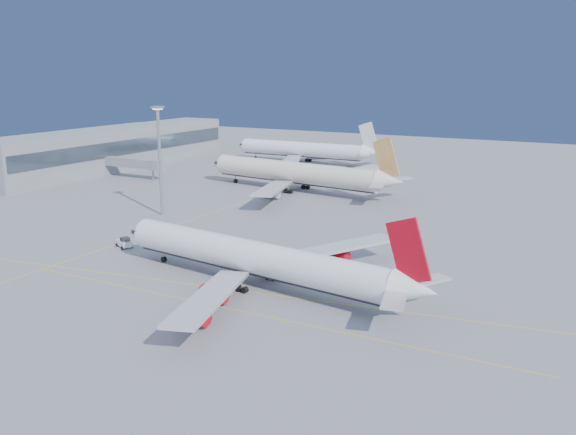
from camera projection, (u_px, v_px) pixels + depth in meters
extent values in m
plane|color=slate|center=(264.00, 281.00, 113.06)|extent=(500.00, 500.00, 0.00)
cube|color=gray|center=(115.00, 149.00, 237.65)|extent=(18.00, 110.00, 15.00)
cube|color=#3F4C59|center=(133.00, 146.00, 233.01)|extent=(0.40, 107.80, 5.00)
cube|color=gray|center=(132.00, 163.00, 217.73)|extent=(22.00, 3.00, 3.00)
cylinder|color=gray|center=(153.00, 172.00, 214.12)|extent=(0.70, 0.70, 5.20)
cube|color=gray|center=(157.00, 165.00, 212.60)|extent=(3.20, 3.60, 3.40)
cube|color=#E3BC0C|center=(246.00, 312.00, 98.76)|extent=(90.00, 0.18, 0.02)
cube|color=#E3BC0C|center=(246.00, 291.00, 107.93)|extent=(118.86, 16.88, 0.02)
cube|color=#E3BC0C|center=(187.00, 221.00, 157.36)|extent=(0.18, 140.00, 0.02)
cylinder|color=white|center=(252.00, 257.00, 110.12)|extent=(54.81, 13.33, 5.65)
cone|color=white|center=(138.00, 231.00, 127.27)|extent=(5.14, 6.22, 5.65)
cone|color=white|center=(416.00, 290.00, 92.09)|extent=(7.51, 6.28, 5.37)
cube|color=black|center=(145.00, 230.00, 126.06)|extent=(2.30, 5.54, 0.68)
cube|color=#B7B7BC|center=(209.00, 297.00, 95.25)|extent=(13.44, 28.43, 0.54)
cube|color=#B7B7BC|center=(327.00, 250.00, 119.93)|extent=(20.02, 26.20, 0.54)
cube|color=#AB0715|center=(408.00, 251.00, 91.70)|extent=(7.48, 1.50, 10.31)
cylinder|color=gray|center=(164.00, 254.00, 123.94)|extent=(0.23, 0.23, 2.24)
cylinder|color=black|center=(164.00, 259.00, 124.19)|extent=(1.16, 0.83, 1.07)
cylinder|color=gray|center=(242.00, 283.00, 107.21)|extent=(0.31, 0.31, 2.24)
cylinder|color=black|center=(242.00, 289.00, 107.47)|extent=(1.19, 1.02, 1.07)
cylinder|color=gray|center=(271.00, 271.00, 113.44)|extent=(0.31, 0.31, 2.24)
cylinder|color=black|center=(271.00, 277.00, 113.70)|extent=(1.19, 1.02, 1.07)
cylinder|color=#AB0715|center=(214.00, 294.00, 101.93)|extent=(4.97, 3.07, 2.44)
cylinder|color=#AB0715|center=(195.00, 316.00, 92.91)|extent=(4.97, 3.07, 2.44)
cylinder|color=#AB0715|center=(294.00, 262.00, 118.68)|extent=(4.97, 3.07, 2.44)
cylinder|color=#AB0715|center=(337.00, 255.00, 122.88)|extent=(4.97, 3.07, 2.44)
cylinder|color=beige|center=(294.00, 172.00, 194.87)|extent=(58.04, 14.15, 6.33)
cone|color=beige|center=(218.00, 163.00, 212.99)|extent=(5.81, 6.95, 6.33)
cone|color=beige|center=(391.00, 181.00, 175.76)|extent=(8.52, 7.02, 6.01)
cube|color=black|center=(223.00, 162.00, 211.62)|extent=(2.58, 6.20, 0.78)
cube|color=#B7B7BC|center=(273.00, 188.00, 178.52)|extent=(15.11, 31.31, 0.61)
cube|color=#B7B7BC|center=(339.00, 172.00, 205.82)|extent=(22.06, 28.99, 0.61)
cube|color=#DB9F52|center=(386.00, 158.00, 175.32)|extent=(8.52, 1.66, 11.74)
cylinder|color=gray|center=(236.00, 177.00, 209.44)|extent=(0.27, 0.27, 2.55)
cylinder|color=black|center=(236.00, 181.00, 209.74)|extent=(1.32, 0.94, 1.22)
cylinder|color=gray|center=(288.00, 187.00, 191.58)|extent=(0.36, 0.36, 2.55)
cylinder|color=black|center=(288.00, 191.00, 191.87)|extent=(1.35, 1.16, 1.22)
cylinder|color=gray|center=(306.00, 183.00, 198.62)|extent=(0.36, 0.36, 2.55)
cylinder|color=black|center=(306.00, 187.00, 198.91)|extent=(1.35, 1.16, 1.22)
cylinder|color=#B7B7BC|center=(271.00, 193.00, 183.26)|extent=(5.66, 3.48, 2.77)
cylinder|color=#B7B7BC|center=(326.00, 179.00, 205.70)|extent=(5.66, 3.48, 2.77)
cylinder|color=white|center=(301.00, 149.00, 253.08)|extent=(52.34, 6.35, 5.86)
cone|color=white|center=(241.00, 145.00, 266.58)|extent=(4.76, 5.90, 5.86)
cone|color=white|center=(372.00, 152.00, 238.80)|extent=(7.37, 5.63, 5.56)
cube|color=black|center=(245.00, 144.00, 265.50)|extent=(1.73, 5.58, 0.73)
cube|color=#B7B7BC|center=(293.00, 159.00, 237.68)|extent=(17.00, 27.81, 0.58)
cube|color=#B7B7BC|center=(330.00, 150.00, 264.67)|extent=(17.43, 27.66, 0.58)
cube|color=silver|center=(368.00, 137.00, 238.22)|extent=(8.05, 0.55, 11.06)
cylinder|color=gray|center=(255.00, 155.00, 264.07)|extent=(0.25, 0.25, 2.41)
cylinder|color=black|center=(255.00, 158.00, 264.34)|extent=(1.16, 0.74, 1.15)
cylinder|color=gray|center=(299.00, 160.00, 249.84)|extent=(0.33, 0.33, 2.41)
cylinder|color=black|center=(299.00, 163.00, 250.12)|extent=(1.16, 0.95, 1.15)
cylinder|color=gray|center=(308.00, 157.00, 256.95)|extent=(0.33, 0.33, 2.41)
cylinder|color=black|center=(308.00, 160.00, 257.23)|extent=(1.16, 0.95, 1.15)
cylinder|color=#B7B7BC|center=(289.00, 163.00, 241.93)|extent=(5.04, 2.66, 2.61)
cylinder|color=#B7B7BC|center=(320.00, 155.00, 264.11)|extent=(5.04, 2.66, 2.61)
cube|color=white|center=(124.00, 243.00, 134.31)|extent=(4.44, 3.48, 1.19)
cube|color=black|center=(125.00, 240.00, 133.64)|extent=(2.15, 2.20, 0.89)
cylinder|color=black|center=(117.00, 245.00, 134.92)|extent=(0.78, 0.61, 0.70)
cylinder|color=black|center=(126.00, 243.00, 136.13)|extent=(0.78, 0.61, 0.70)
cylinder|color=black|center=(122.00, 248.00, 132.74)|extent=(0.78, 0.61, 0.70)
cylinder|color=black|center=(132.00, 246.00, 133.95)|extent=(0.78, 0.61, 0.70)
cylinder|color=gray|center=(160.00, 163.00, 160.79)|extent=(0.76, 0.76, 27.02)
cube|color=gray|center=(157.00, 107.00, 157.66)|extent=(2.38, 2.38, 0.54)
cube|color=white|center=(158.00, 109.00, 157.76)|extent=(1.73, 1.73, 0.27)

